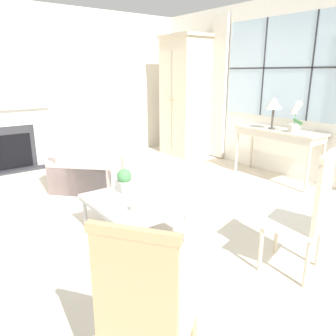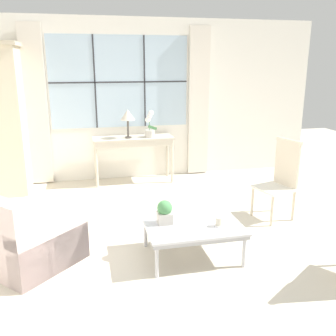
% 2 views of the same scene
% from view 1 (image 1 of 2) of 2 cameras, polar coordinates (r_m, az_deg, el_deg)
% --- Properties ---
extents(ground_plane, '(14.00, 14.00, 0.00)m').
position_cam_1_polar(ground_plane, '(3.95, -7.84, -8.65)').
color(ground_plane, beige).
extents(wall_back_windowed, '(7.20, 0.14, 2.80)m').
position_cam_1_polar(wall_back_windowed, '(5.69, 19.81, 12.87)').
color(wall_back_windowed, white).
rests_on(wall_back_windowed, ground_plane).
extents(wall_left, '(0.06, 7.20, 2.80)m').
position_cam_1_polar(wall_left, '(6.61, -16.99, 13.42)').
color(wall_left, white).
rests_on(wall_left, ground_plane).
extents(fireplace, '(0.34, 1.51, 1.87)m').
position_cam_1_polar(fireplace, '(6.25, -26.25, 5.19)').
color(fireplace, '#2D2D33').
rests_on(fireplace, ground_plane).
extents(armoire, '(0.93, 0.73, 2.35)m').
position_cam_1_polar(armoire, '(6.75, 3.01, 12.27)').
color(armoire, beige).
rests_on(armoire, ground_plane).
extents(console_table, '(1.39, 0.47, 0.81)m').
position_cam_1_polar(console_table, '(5.41, 18.67, 5.46)').
color(console_table, beige).
rests_on(console_table, ground_plane).
extents(table_lamp, '(0.25, 0.25, 0.49)m').
position_cam_1_polar(table_lamp, '(5.35, 17.96, 10.51)').
color(table_lamp, '#4C4742').
rests_on(table_lamp, console_table).
extents(potted_orchid, '(0.22, 0.17, 0.46)m').
position_cam_1_polar(potted_orchid, '(5.18, 21.26, 7.80)').
color(potted_orchid, '#BCB7AD').
rests_on(potted_orchid, console_table).
extents(armchair_upholstered, '(1.23, 1.23, 0.83)m').
position_cam_1_polar(armchair_upholstered, '(5.03, -14.11, -0.17)').
color(armchair_upholstered, beige).
rests_on(armchair_upholstered, ground_plane).
extents(side_chair_wooden, '(0.54, 0.54, 1.08)m').
position_cam_1_polar(side_chair_wooden, '(2.91, 23.29, -6.74)').
color(side_chair_wooden, white).
rests_on(side_chair_wooden, ground_plane).
extents(accent_chair_wooden, '(0.61, 0.61, 1.04)m').
position_cam_1_polar(accent_chair_wooden, '(1.72, -4.42, -23.24)').
color(accent_chair_wooden, beige).
rests_on(accent_chair_wooden, ground_plane).
extents(coffee_table, '(1.02, 0.77, 0.39)m').
position_cam_1_polar(coffee_table, '(3.43, -6.19, -6.27)').
color(coffee_table, '#BCBCC1').
rests_on(coffee_table, ground_plane).
extents(potted_plant_small, '(0.16, 0.16, 0.26)m').
position_cam_1_polar(potted_plant_small, '(3.64, -7.60, -2.11)').
color(potted_plant_small, '#BCB7AD').
rests_on(potted_plant_small, coffee_table).
extents(pillar_candle, '(0.10, 0.10, 0.11)m').
position_cam_1_polar(pillar_candle, '(3.14, -5.95, -6.79)').
color(pillar_candle, silver).
rests_on(pillar_candle, coffee_table).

